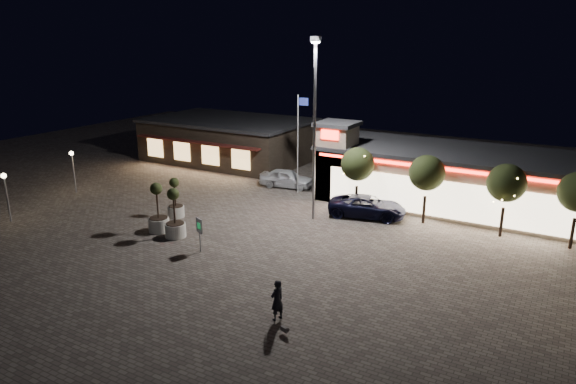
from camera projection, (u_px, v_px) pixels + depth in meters
The scene contains 18 objects.
ground at pixel (222, 252), 30.60m from camera, with size 90.00×90.00×0.00m, color #6F635A.
retail_building at pixel (450, 177), 38.58m from camera, with size 20.40×8.40×6.10m.
restaurant_building at pixel (229, 139), 53.23m from camera, with size 16.40×11.00×4.30m.
floodlight_pole at pixel (315, 120), 34.27m from camera, with size 0.60×0.40×12.38m.
flagpole at pixel (299, 136), 40.94m from camera, with size 0.95×0.10×8.00m.
lamp_post_west at pixel (73, 163), 41.77m from camera, with size 0.36×0.36×3.48m.
lamp_post_south at pixel (6, 188), 35.01m from camera, with size 0.36×0.36×3.48m.
string_tree_a at pixel (358, 164), 36.81m from camera, with size 2.42×2.42×4.79m.
string_tree_b at pixel (427, 173), 34.43m from camera, with size 2.42×2.42×4.79m.
string_tree_c at pixel (507, 183), 32.06m from camera, with size 2.42×2.42×4.79m.
pickup_truck at pixel (367, 206), 36.51m from camera, with size 2.51×5.45×1.51m, color black.
white_sedan at pixel (287, 178), 43.73m from camera, with size 1.86×4.62×1.57m, color silver.
pedestrian at pixel (277, 300), 23.04m from camera, with size 0.70×0.46×1.93m, color black.
dog at pixel (285, 329), 22.03m from camera, with size 0.50×0.28×0.27m.
planter_left at pixel (176, 205), 36.42m from camera, with size 1.17×1.17×2.88m.
planter_mid at pixel (158, 216), 33.66m from camera, with size 1.36×1.36×3.33m.
planter_right at pixel (175, 222), 32.71m from camera, with size 1.33×1.33×3.26m.
valet_sign at pixel (199, 229), 30.28m from camera, with size 0.65×0.34×2.10m.
Camera 1 is at (17.45, -22.58, 12.27)m, focal length 32.00 mm.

